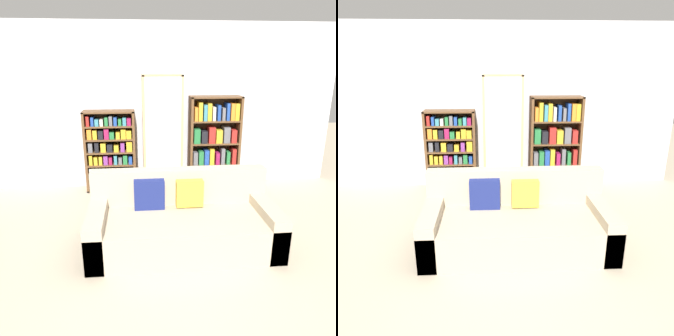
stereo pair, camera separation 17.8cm
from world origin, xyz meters
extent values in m
plane|color=tan|center=(0.00, 0.00, 0.00)|extent=(16.00, 16.00, 0.00)
cube|color=silver|center=(0.00, 2.62, 1.35)|extent=(6.08, 0.06, 2.70)
cube|color=tan|center=(0.14, 0.46, 0.20)|extent=(2.15, 0.98, 0.41)
cube|color=tan|center=(0.14, 0.85, 0.63)|extent=(2.15, 0.20, 0.44)
cube|color=tan|center=(-0.84, 0.46, 0.26)|extent=(0.20, 0.98, 0.53)
cube|color=tan|center=(1.11, 0.46, 0.26)|extent=(0.20, 0.98, 0.53)
cube|color=navy|center=(-0.24, 0.69, 0.59)|extent=(0.36, 0.12, 0.36)
cube|color=gold|center=(0.24, 0.69, 0.59)|extent=(0.32, 0.12, 0.32)
cube|color=brown|center=(-1.20, 2.41, 0.67)|extent=(0.04, 0.32, 1.34)
cube|color=brown|center=(-0.42, 2.41, 0.67)|extent=(0.04, 0.32, 1.34)
cube|color=brown|center=(-0.81, 2.41, 1.33)|extent=(0.82, 0.32, 0.02)
cube|color=brown|center=(-0.81, 2.41, 0.01)|extent=(0.82, 0.32, 0.02)
cube|color=brown|center=(-0.81, 2.56, 0.67)|extent=(0.82, 0.01, 1.34)
cube|color=brown|center=(-0.81, 2.41, 0.24)|extent=(0.74, 0.32, 0.02)
cube|color=brown|center=(-0.81, 2.41, 0.45)|extent=(0.74, 0.32, 0.02)
cube|color=brown|center=(-0.81, 2.41, 0.67)|extent=(0.74, 0.32, 0.02)
cube|color=brown|center=(-0.81, 2.41, 0.88)|extent=(0.74, 0.32, 0.02)
cube|color=brown|center=(-0.81, 2.41, 1.10)|extent=(0.74, 0.32, 0.02)
cube|color=#5B5B60|center=(-1.12, 2.40, 0.09)|extent=(0.09, 0.24, 0.14)
cube|color=beige|center=(-1.02, 2.40, 0.09)|extent=(0.09, 0.24, 0.13)
cube|color=#8E1947|center=(-0.92, 2.40, 0.09)|extent=(0.08, 0.24, 0.13)
cube|color=#5B5B60|center=(-0.81, 2.40, 0.10)|extent=(0.08, 0.24, 0.16)
cube|color=black|center=(-0.71, 2.40, 0.09)|extent=(0.08, 0.24, 0.14)
cube|color=#AD231E|center=(-0.61, 2.40, 0.09)|extent=(0.08, 0.24, 0.12)
cube|color=olive|center=(-0.50, 2.40, 0.08)|extent=(0.06, 0.24, 0.11)
cube|color=beige|center=(-1.13, 2.40, 0.33)|extent=(0.08, 0.24, 0.16)
cube|color=beige|center=(-1.04, 2.40, 0.32)|extent=(0.06, 0.24, 0.15)
cube|color=gold|center=(-0.95, 2.40, 0.32)|extent=(0.06, 0.24, 0.14)
cube|color=teal|center=(-0.86, 2.40, 0.32)|extent=(0.08, 0.24, 0.14)
cube|color=#8E1947|center=(-0.76, 2.40, 0.31)|extent=(0.06, 0.24, 0.11)
cube|color=black|center=(-0.68, 2.40, 0.31)|extent=(0.07, 0.24, 0.12)
cube|color=#237038|center=(-0.59, 2.40, 0.31)|extent=(0.06, 0.24, 0.12)
cube|color=#8E1947|center=(-0.50, 2.40, 0.32)|extent=(0.07, 0.24, 0.13)
cube|color=gold|center=(-1.13, 2.40, 0.55)|extent=(0.05, 0.24, 0.16)
cube|color=gold|center=(-1.05, 2.40, 0.53)|extent=(0.06, 0.24, 0.13)
cube|color=gold|center=(-0.97, 2.40, 0.54)|extent=(0.05, 0.24, 0.14)
cube|color=#7A3384|center=(-0.89, 2.40, 0.54)|extent=(0.07, 0.24, 0.15)
cube|color=#8E1947|center=(-0.82, 2.40, 0.53)|extent=(0.05, 0.24, 0.12)
cube|color=teal|center=(-0.73, 2.40, 0.54)|extent=(0.05, 0.24, 0.15)
cube|color=#5B5B60|center=(-0.65, 2.40, 0.52)|extent=(0.06, 0.24, 0.11)
cube|color=#237038|center=(-0.57, 2.40, 0.54)|extent=(0.07, 0.24, 0.15)
cube|color=#1E4293|center=(-0.49, 2.40, 0.53)|extent=(0.06, 0.24, 0.13)
cube|color=#5B5B60|center=(-1.12, 2.40, 0.76)|extent=(0.07, 0.24, 0.16)
cube|color=black|center=(-1.02, 2.40, 0.76)|extent=(0.06, 0.24, 0.16)
cube|color=gold|center=(-0.92, 2.40, 0.75)|extent=(0.08, 0.24, 0.15)
cube|color=black|center=(-0.81, 2.40, 0.74)|extent=(0.08, 0.24, 0.12)
cube|color=gold|center=(-0.71, 2.40, 0.74)|extent=(0.07, 0.24, 0.11)
cube|color=#7A3384|center=(-0.61, 2.40, 0.75)|extent=(0.06, 0.24, 0.15)
cube|color=gold|center=(-0.50, 2.40, 0.76)|extent=(0.09, 0.24, 0.17)
cube|color=orange|center=(-1.13, 2.40, 0.98)|extent=(0.07, 0.24, 0.17)
cube|color=gold|center=(-1.04, 2.40, 0.97)|extent=(0.07, 0.24, 0.15)
cube|color=black|center=(-0.95, 2.40, 0.97)|extent=(0.08, 0.24, 0.14)
cube|color=#8E1947|center=(-0.86, 2.40, 0.98)|extent=(0.08, 0.24, 0.17)
cube|color=#237038|center=(-0.77, 2.40, 0.95)|extent=(0.07, 0.24, 0.11)
cube|color=gold|center=(-0.67, 2.40, 0.95)|extent=(0.06, 0.24, 0.11)
cube|color=gold|center=(-0.59, 2.40, 0.97)|extent=(0.08, 0.24, 0.15)
cube|color=gold|center=(-0.50, 2.40, 0.96)|extent=(0.08, 0.24, 0.13)
cube|color=#AD231E|center=(-1.14, 2.40, 1.19)|extent=(0.05, 0.24, 0.16)
cube|color=#1E4293|center=(-1.07, 2.40, 1.18)|extent=(0.04, 0.24, 0.14)
cube|color=teal|center=(-1.00, 2.40, 1.16)|extent=(0.06, 0.24, 0.11)
cube|color=beige|center=(-0.92, 2.40, 1.16)|extent=(0.05, 0.24, 0.11)
cube|color=#237038|center=(-0.85, 2.40, 1.18)|extent=(0.05, 0.24, 0.13)
cube|color=#5B5B60|center=(-0.78, 2.40, 1.19)|extent=(0.05, 0.24, 0.15)
cube|color=#1E4293|center=(-0.71, 2.40, 1.18)|extent=(0.05, 0.24, 0.13)
cube|color=#237038|center=(-0.63, 2.40, 1.16)|extent=(0.05, 0.24, 0.11)
cube|color=teal|center=(-0.56, 2.40, 1.17)|extent=(0.06, 0.24, 0.13)
cube|color=#8E1947|center=(-0.49, 2.40, 1.17)|extent=(0.06, 0.24, 0.12)
cube|color=tan|center=(-0.25, 2.39, 0.95)|extent=(0.04, 0.36, 1.89)
cube|color=tan|center=(0.35, 2.39, 0.95)|extent=(0.04, 0.36, 1.89)
cube|color=tan|center=(0.05, 2.39, 1.88)|extent=(0.64, 0.36, 0.02)
cube|color=tan|center=(0.05, 2.39, 0.01)|extent=(0.64, 0.36, 0.02)
cube|color=tan|center=(0.05, 2.56, 0.95)|extent=(0.64, 0.01, 1.89)
cube|color=silver|center=(0.05, 2.21, 0.95)|extent=(0.56, 0.01, 1.87)
cube|color=tan|center=(0.05, 2.39, 0.39)|extent=(0.56, 0.32, 0.02)
cube|color=tan|center=(0.05, 2.39, 0.76)|extent=(0.56, 0.32, 0.02)
cube|color=tan|center=(0.05, 2.39, 1.13)|extent=(0.56, 0.32, 0.02)
cube|color=tan|center=(0.05, 2.39, 1.50)|extent=(0.56, 0.32, 0.02)
cylinder|color=silver|center=(-0.17, 2.38, 0.06)|extent=(0.01, 0.01, 0.07)
cone|color=silver|center=(-0.17, 2.38, 0.13)|extent=(0.06, 0.06, 0.08)
cylinder|color=silver|center=(-0.08, 2.38, 0.06)|extent=(0.01, 0.01, 0.07)
cone|color=silver|center=(-0.08, 2.38, 0.13)|extent=(0.06, 0.06, 0.08)
cylinder|color=silver|center=(0.01, 2.38, 0.06)|extent=(0.01, 0.01, 0.07)
cone|color=silver|center=(0.01, 2.38, 0.13)|extent=(0.06, 0.06, 0.08)
cylinder|color=silver|center=(0.10, 2.39, 0.06)|extent=(0.01, 0.01, 0.07)
cone|color=silver|center=(0.10, 2.39, 0.13)|extent=(0.06, 0.06, 0.08)
cylinder|color=silver|center=(0.18, 2.37, 0.06)|extent=(0.01, 0.01, 0.07)
cone|color=silver|center=(0.18, 2.37, 0.13)|extent=(0.06, 0.06, 0.08)
cylinder|color=silver|center=(0.27, 2.39, 0.06)|extent=(0.01, 0.01, 0.07)
cone|color=silver|center=(0.27, 2.39, 0.13)|extent=(0.06, 0.06, 0.08)
cylinder|color=silver|center=(-0.14, 2.40, 0.45)|extent=(0.01, 0.01, 0.09)
cone|color=silver|center=(-0.14, 2.40, 0.55)|extent=(0.09, 0.09, 0.11)
cylinder|color=silver|center=(-0.01, 2.39, 0.45)|extent=(0.01, 0.01, 0.09)
cone|color=silver|center=(-0.01, 2.39, 0.55)|extent=(0.09, 0.09, 0.11)
cylinder|color=silver|center=(0.12, 2.38, 0.45)|extent=(0.01, 0.01, 0.09)
cone|color=silver|center=(0.12, 2.38, 0.55)|extent=(0.09, 0.09, 0.11)
cylinder|color=silver|center=(0.25, 2.37, 0.45)|extent=(0.01, 0.01, 0.09)
cone|color=silver|center=(0.25, 2.37, 0.55)|extent=(0.09, 0.09, 0.11)
cylinder|color=silver|center=(-0.17, 2.39, 0.82)|extent=(0.01, 0.01, 0.09)
cone|color=silver|center=(-0.17, 2.39, 0.91)|extent=(0.06, 0.06, 0.11)
cylinder|color=silver|center=(-0.08, 2.39, 0.82)|extent=(0.01, 0.01, 0.09)
cone|color=silver|center=(-0.08, 2.39, 0.91)|extent=(0.06, 0.06, 0.11)
cylinder|color=silver|center=(0.01, 2.39, 0.82)|extent=(0.01, 0.01, 0.09)
cone|color=silver|center=(0.01, 2.39, 0.91)|extent=(0.06, 0.06, 0.11)
cylinder|color=silver|center=(0.10, 2.38, 0.82)|extent=(0.01, 0.01, 0.09)
cone|color=silver|center=(0.10, 2.38, 0.91)|extent=(0.06, 0.06, 0.11)
cylinder|color=silver|center=(0.18, 2.41, 0.82)|extent=(0.01, 0.01, 0.09)
cone|color=silver|center=(0.18, 2.41, 0.91)|extent=(0.06, 0.06, 0.11)
cylinder|color=silver|center=(0.27, 2.37, 0.82)|extent=(0.01, 0.01, 0.09)
cone|color=silver|center=(0.27, 2.37, 0.91)|extent=(0.06, 0.06, 0.11)
cylinder|color=silver|center=(-0.14, 2.37, 1.18)|extent=(0.01, 0.01, 0.08)
cone|color=silver|center=(-0.14, 2.37, 1.27)|extent=(0.09, 0.09, 0.10)
cylinder|color=silver|center=(-0.01, 2.37, 1.18)|extent=(0.01, 0.01, 0.08)
cone|color=silver|center=(-0.01, 2.37, 1.27)|extent=(0.09, 0.09, 0.10)
cylinder|color=silver|center=(0.12, 2.39, 1.18)|extent=(0.01, 0.01, 0.08)
cone|color=silver|center=(0.12, 2.39, 1.27)|extent=(0.09, 0.09, 0.10)
cylinder|color=silver|center=(0.25, 2.37, 1.18)|extent=(0.01, 0.01, 0.08)
cone|color=silver|center=(0.25, 2.37, 1.27)|extent=(0.09, 0.09, 0.10)
cylinder|color=silver|center=(-0.12, 2.39, 1.56)|extent=(0.01, 0.01, 0.09)
cone|color=silver|center=(-0.12, 2.39, 1.66)|extent=(0.09, 0.09, 0.11)
cylinder|color=silver|center=(0.05, 2.37, 1.56)|extent=(0.01, 0.01, 0.09)
cone|color=silver|center=(0.05, 2.37, 1.66)|extent=(0.09, 0.09, 0.11)
cylinder|color=silver|center=(0.23, 2.38, 1.56)|extent=(0.01, 0.01, 0.09)
cone|color=silver|center=(0.23, 2.38, 1.66)|extent=(0.09, 0.09, 0.11)
cube|color=brown|center=(0.53, 2.41, 0.78)|extent=(0.04, 0.32, 1.55)
cube|color=brown|center=(1.34, 2.41, 0.78)|extent=(0.04, 0.32, 1.55)
cube|color=brown|center=(0.93, 2.41, 1.54)|extent=(0.85, 0.32, 0.02)
cube|color=brown|center=(0.93, 2.41, 0.01)|extent=(0.85, 0.32, 0.02)
cube|color=brown|center=(0.93, 2.56, 0.78)|extent=(0.85, 0.01, 1.55)
cube|color=brown|center=(0.93, 2.41, 0.40)|extent=(0.77, 0.32, 0.02)
cube|color=brown|center=(0.93, 2.41, 0.78)|extent=(0.77, 0.32, 0.02)
cube|color=brown|center=(0.93, 2.41, 1.15)|extent=(0.77, 0.32, 0.02)
cube|color=#237038|center=(0.60, 2.40, 0.16)|extent=(0.05, 0.24, 0.27)
cube|color=#8E1947|center=(0.68, 2.40, 0.13)|extent=(0.06, 0.24, 0.22)
cube|color=orange|center=(0.76, 2.40, 0.14)|extent=(0.07, 0.24, 0.23)
cube|color=olive|center=(0.85, 2.40, 0.12)|extent=(0.06, 0.24, 0.20)
cube|color=#5B5B60|center=(0.94, 2.40, 0.14)|extent=(0.06, 0.24, 0.23)
cube|color=#8E1947|center=(1.01, 2.40, 0.14)|extent=(0.07, 0.24, 0.24)
cube|color=olive|center=(1.10, 2.40, 0.14)|extent=(0.06, 0.24, 0.23)
cube|color=teal|center=(1.19, 2.40, 0.13)|extent=(0.05, 0.24, 0.21)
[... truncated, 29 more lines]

